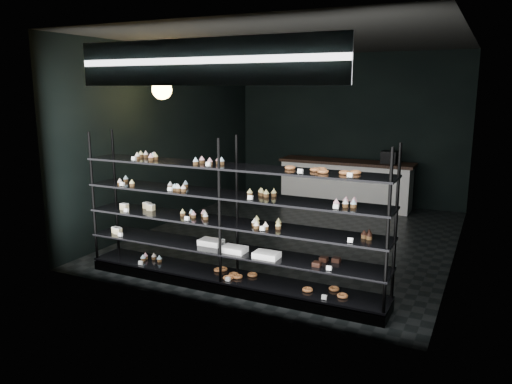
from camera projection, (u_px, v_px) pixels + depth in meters
room at (298, 142)px, 8.16m from camera, size 5.01×6.01×3.20m
display_shelf at (227, 240)px, 6.19m from camera, size 4.00×0.50×1.91m
signage at (202, 62)px, 5.34m from camera, size 3.30×0.05×0.50m
pendant_lamp at (162, 89)px, 7.71m from camera, size 0.31×0.31×0.88m
service_counter at (346, 183)px, 10.53m from camera, size 2.80×0.65×1.23m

